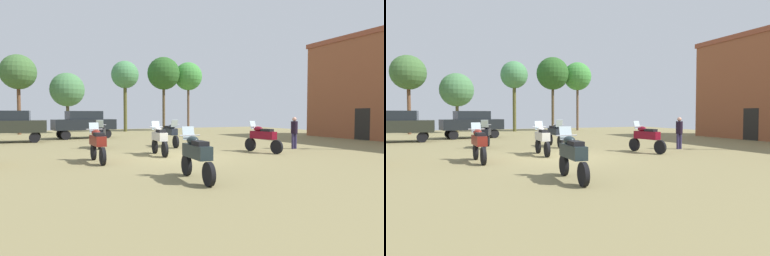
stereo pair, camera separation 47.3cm
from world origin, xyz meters
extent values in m
cube|color=olive|center=(0.00, 0.00, 0.01)|extent=(44.00, 52.00, 0.02)
cube|color=black|center=(15.03, 3.11, 1.10)|extent=(0.08, 1.20, 2.20)
cylinder|color=black|center=(-1.36, -4.03, 0.33)|extent=(0.16, 0.62, 0.62)
cylinder|color=black|center=(-1.46, -5.63, 0.33)|extent=(0.16, 0.62, 0.62)
cube|color=#1E292D|center=(-1.41, -4.83, 0.82)|extent=(0.44, 1.39, 0.36)
ellipsoid|color=#1E292D|center=(-1.39, -4.52, 1.10)|extent=(0.35, 0.50, 0.24)
cube|color=black|center=(-1.42, -5.07, 1.06)|extent=(0.33, 0.58, 0.12)
cube|color=silver|center=(-1.37, -4.18, 1.28)|extent=(0.37, 0.17, 0.39)
cylinder|color=#B7B7BC|center=(-1.38, -4.28, 1.22)|extent=(0.62, 0.07, 0.04)
cylinder|color=black|center=(-3.34, 0.55, 0.34)|extent=(0.15, 0.65, 0.64)
cylinder|color=black|center=(-3.26, -1.02, 0.34)|extent=(0.15, 0.65, 0.64)
cube|color=maroon|center=(-3.30, -0.23, 0.84)|extent=(0.43, 1.36, 0.36)
ellipsoid|color=maroon|center=(-3.32, 0.07, 1.12)|extent=(0.34, 0.50, 0.24)
cube|color=black|center=(-3.29, -0.47, 1.08)|extent=(0.33, 0.58, 0.12)
cube|color=silver|center=(-3.34, 0.40, 1.30)|extent=(0.37, 0.17, 0.39)
cylinder|color=#B7B7BC|center=(-3.33, 0.30, 1.24)|extent=(0.62, 0.07, 0.04)
cylinder|color=black|center=(-0.46, 1.62, 0.34)|extent=(0.15, 0.65, 0.65)
cylinder|color=black|center=(-0.52, 0.13, 0.34)|extent=(0.15, 0.65, 0.65)
cube|color=silver|center=(-0.49, 0.88, 0.85)|extent=(0.41, 1.28, 0.36)
ellipsoid|color=silver|center=(-0.48, 1.16, 1.13)|extent=(0.34, 0.49, 0.24)
cube|color=black|center=(-0.50, 0.66, 1.09)|extent=(0.32, 0.57, 0.12)
cube|color=silver|center=(-0.46, 1.48, 1.31)|extent=(0.37, 0.17, 0.39)
cylinder|color=#B7B7BC|center=(-0.47, 1.39, 1.25)|extent=(0.62, 0.06, 0.04)
cylinder|color=black|center=(4.10, 0.65, 0.34)|extent=(0.26, 0.64, 0.63)
cylinder|color=black|center=(4.46, -0.89, 0.34)|extent=(0.26, 0.64, 0.63)
cube|color=maroon|center=(4.28, -0.12, 0.83)|extent=(0.66, 1.39, 0.36)
ellipsoid|color=maroon|center=(4.21, 0.17, 1.11)|extent=(0.42, 0.54, 0.24)
cube|color=black|center=(4.34, -0.35, 1.07)|extent=(0.42, 0.61, 0.12)
cube|color=silver|center=(4.14, 0.50, 1.29)|extent=(0.39, 0.23, 0.39)
cylinder|color=#B7B7BC|center=(4.16, 0.40, 1.23)|extent=(0.61, 0.18, 0.04)
cylinder|color=black|center=(1.29, 3.40, 0.35)|extent=(0.13, 0.66, 0.66)
cylinder|color=black|center=(1.26, 5.05, 0.35)|extent=(0.13, 0.66, 0.66)
cube|color=#1E232D|center=(1.28, 4.22, 0.86)|extent=(0.38, 1.41, 0.36)
ellipsoid|color=#1E232D|center=(1.28, 3.91, 1.14)|extent=(0.33, 0.48, 0.24)
cube|color=black|center=(1.27, 4.47, 1.10)|extent=(0.31, 0.56, 0.12)
cube|color=silver|center=(1.28, 3.56, 1.32)|extent=(0.36, 0.16, 0.39)
cylinder|color=#B7B7BC|center=(1.28, 3.66, 1.26)|extent=(0.62, 0.04, 0.04)
cylinder|color=black|center=(-2.47, 4.41, 0.35)|extent=(0.29, 0.67, 0.66)
cylinder|color=black|center=(-2.07, 5.85, 0.35)|extent=(0.29, 0.67, 0.66)
cube|color=black|center=(-2.27, 5.13, 0.86)|extent=(0.68, 1.32, 0.36)
ellipsoid|color=black|center=(-2.34, 4.86, 1.14)|extent=(0.44, 0.55, 0.24)
cube|color=black|center=(-2.21, 5.34, 1.10)|extent=(0.44, 0.62, 0.12)
cube|color=silver|center=(-2.43, 4.55, 1.32)|extent=(0.39, 0.24, 0.39)
cylinder|color=#B7B7BC|center=(-2.40, 4.64, 1.26)|extent=(0.61, 0.20, 0.04)
cylinder|color=black|center=(-5.50, 10.05, 0.34)|extent=(0.65, 0.24, 0.64)
cylinder|color=black|center=(-5.44, 11.49, 0.34)|extent=(0.65, 0.24, 0.64)
cube|color=black|center=(-6.93, 10.83, 1.03)|extent=(4.37, 1.96, 0.75)
cube|color=black|center=(-6.93, 10.83, 1.71)|extent=(2.42, 1.67, 0.61)
cylinder|color=black|center=(-3.55, 11.72, 0.34)|extent=(0.67, 0.32, 0.64)
cylinder|color=black|center=(-3.77, 13.14, 0.34)|extent=(0.67, 0.32, 0.64)
cylinder|color=black|center=(-0.66, 12.16, 0.34)|extent=(0.67, 0.32, 0.64)
cylinder|color=black|center=(-0.88, 13.59, 0.34)|extent=(0.67, 0.32, 0.64)
cube|color=black|center=(-2.22, 12.65, 1.03)|extent=(4.52, 2.43, 0.75)
cube|color=black|center=(-2.22, 12.65, 1.71)|extent=(2.58, 1.93, 0.61)
cylinder|color=#2E294D|center=(6.62, 0.50, 0.42)|extent=(0.14, 0.14, 0.80)
cylinder|color=#2E294D|center=(6.79, 0.51, 0.42)|extent=(0.14, 0.14, 0.80)
cylinder|color=black|center=(6.70, 0.50, 1.13)|extent=(0.36, 0.36, 0.63)
sphere|color=tan|center=(6.70, 0.50, 1.55)|extent=(0.22, 0.22, 0.22)
cylinder|color=#4D4C24|center=(2.75, 20.62, 2.57)|extent=(0.34, 0.34, 5.10)
sphere|color=#45814C|center=(2.75, 20.62, 5.73)|extent=(2.74, 2.74, 2.74)
cylinder|color=brown|center=(-2.74, 20.28, 1.68)|extent=(0.29, 0.29, 3.32)
sphere|color=#447644|center=(-2.74, 20.28, 4.05)|extent=(3.12, 3.12, 3.12)
cylinder|color=brown|center=(9.51, 20.18, 2.59)|extent=(0.25, 0.25, 5.13)
sphere|color=#3E8738|center=(9.51, 20.18, 5.83)|extent=(2.99, 2.99, 2.99)
cylinder|color=#4D3E29|center=(6.69, 20.14, 2.63)|extent=(0.28, 0.28, 5.21)
sphere|color=#285621|center=(6.69, 20.14, 5.99)|extent=(3.37, 3.37, 3.37)
cylinder|color=brown|center=(-6.75, 19.70, 2.38)|extent=(0.30, 0.30, 4.72)
sphere|color=#3C6330|center=(-6.75, 19.70, 5.42)|extent=(2.99, 2.99, 2.99)
camera|label=1|loc=(-5.33, -13.05, 1.85)|focal=31.56mm
camera|label=2|loc=(-4.90, -13.24, 1.85)|focal=31.56mm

